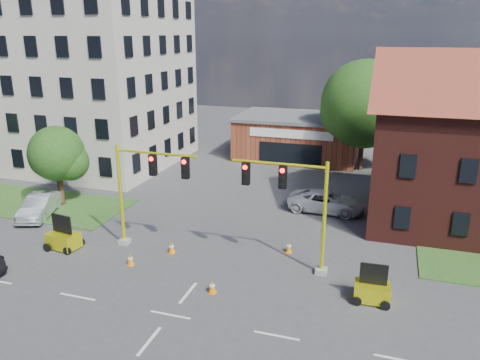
{
  "coord_description": "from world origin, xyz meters",
  "views": [
    {
      "loc": [
        8.73,
        -16.66,
        12.36
      ],
      "look_at": [
        0.13,
        10.0,
        3.49
      ],
      "focal_mm": 35.0,
      "sensor_mm": 36.0,
      "label": 1
    }
  ],
  "objects": [
    {
      "name": "signal_mast_west",
      "position": [
        -4.36,
        6.0,
        3.92
      ],
      "size": [
        5.3,
        0.6,
        6.2
      ],
      "color": "gray",
      "rests_on": "ground"
    },
    {
      "name": "tree_nw_front",
      "position": [
        -13.8,
        10.58,
        3.8
      ],
      "size": [
        4.2,
        4.0,
        5.98
      ],
      "color": "#372114",
      "rests_on": "ground"
    },
    {
      "name": "pickup_white",
      "position": [
        4.94,
        15.25,
        0.75
      ],
      "size": [
        5.46,
        2.63,
        1.5
      ],
      "primitive_type": "imported",
      "rotation": [
        0.0,
        0.0,
        1.54
      ],
      "color": "silver",
      "rests_on": "ground"
    },
    {
      "name": "lane_markings",
      "position": [
        0.0,
        -3.0,
        0.01
      ],
      "size": [
        60.0,
        36.0,
        0.01
      ],
      "primitive_type": null,
      "color": "white",
      "rests_on": "ground"
    },
    {
      "name": "sedan_silver_front",
      "position": [
        -14.0,
        8.15,
        0.78
      ],
      "size": [
        3.07,
        4.99,
        1.55
      ],
      "primitive_type": "imported",
      "rotation": [
        0.0,
        0.0,
        0.33
      ],
      "color": "#B5B9BD",
      "rests_on": "ground"
    },
    {
      "name": "brick_shop",
      "position": [
        0.0,
        29.98,
        2.16
      ],
      "size": [
        12.4,
        8.4,
        4.3
      ],
      "color": "brown",
      "rests_on": "ground"
    },
    {
      "name": "ground",
      "position": [
        0.0,
        0.0,
        0.0
      ],
      "size": [
        120.0,
        120.0,
        0.0
      ],
      "primitive_type": "plane",
      "color": "#414144",
      "rests_on": "ground"
    },
    {
      "name": "cone_d",
      "position": [
        3.81,
        7.92,
        0.34
      ],
      "size": [
        0.4,
        0.4,
        0.7
      ],
      "color": "orange",
      "rests_on": "ground"
    },
    {
      "name": "office_block",
      "position": [
        -20.0,
        21.9,
        10.31
      ],
      "size": [
        18.4,
        15.4,
        20.6
      ],
      "color": "beige",
      "rests_on": "ground"
    },
    {
      "name": "signal_mast_east",
      "position": [
        4.36,
        6.0,
        3.92
      ],
      "size": [
        5.3,
        0.6,
        6.2
      ],
      "color": "gray",
      "rests_on": "ground"
    },
    {
      "name": "tree_large",
      "position": [
        6.91,
        27.08,
        5.91
      ],
      "size": [
        8.39,
        7.99,
        10.16
      ],
      "color": "#372114",
      "rests_on": "ground"
    },
    {
      "name": "cone_a",
      "position": [
        -4.22,
        3.68,
        0.34
      ],
      "size": [
        0.4,
        0.4,
        0.7
      ],
      "color": "orange",
      "rests_on": "ground"
    },
    {
      "name": "trailer_west",
      "position": [
        -9.07,
        4.32,
        0.64
      ],
      "size": [
        1.95,
        1.44,
        2.05
      ],
      "rotation": [
        0.0,
        0.0,
        -0.14
      ],
      "color": "yellow",
      "rests_on": "ground"
    },
    {
      "name": "trailer_east",
      "position": [
        8.7,
        4.01,
        0.59
      ],
      "size": [
        1.71,
        1.17,
        1.89
      ],
      "rotation": [
        0.0,
        0.0,
        0.04
      ],
      "color": "yellow",
      "rests_on": "ground"
    },
    {
      "name": "cone_c",
      "position": [
        1.15,
        2.35,
        0.34
      ],
      "size": [
        0.4,
        0.4,
        0.7
      ],
      "color": "orange",
      "rests_on": "ground"
    },
    {
      "name": "cone_b",
      "position": [
        -2.71,
        5.75,
        0.34
      ],
      "size": [
        0.4,
        0.4,
        0.7
      ],
      "color": "orange",
      "rests_on": "ground"
    }
  ]
}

